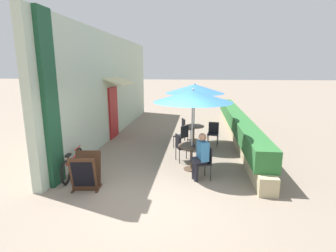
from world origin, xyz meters
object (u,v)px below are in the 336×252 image
patio_table_near (192,152)px  bicycle_leaning (73,164)px  cafe_chair_near_left (181,145)px  coffee_cup_mid (198,125)px  coffee_cup_near (194,146)px  patio_table_mid (194,131)px  cafe_chair_near_right (204,160)px  cafe_chair_mid_right (213,132)px  cafe_chair_mid_back (186,127)px  seated_patron_near_right (201,155)px  cafe_chair_mid_left (182,135)px  patio_umbrella_mid (195,89)px  menu_board (86,172)px  patio_umbrella_near (193,96)px

patio_table_near → bicycle_leaning: (-3.17, -0.84, -0.19)m
patio_table_near → bicycle_leaning: bearing=-165.1°
cafe_chair_near_left → coffee_cup_mid: (0.50, 1.92, 0.25)m
coffee_cup_near → patio_table_mid: size_ratio=0.12×
cafe_chair_near_right → coffee_cup_mid: 3.21m
cafe_chair_near_left → cafe_chair_near_right: 1.46m
bicycle_leaning → coffee_cup_mid: bearing=38.0°
cafe_chair_near_left → cafe_chair_mid_right: size_ratio=1.00×
cafe_chair_mid_back → seated_patron_near_right: bearing=-12.6°
patio_table_near → cafe_chair_mid_left: bearing=101.4°
cafe_chair_near_right → cafe_chair_mid_back: bearing=-12.8°
coffee_cup_near → bicycle_leaning: coffee_cup_near is taller
patio_umbrella_mid → bicycle_leaning: patio_umbrella_mid is taller
patio_umbrella_mid → menu_board: bearing=-121.3°
patio_table_near → coffee_cup_mid: size_ratio=8.56×
patio_table_mid → coffee_cup_mid: (0.14, 0.01, 0.24)m
patio_table_near → seated_patron_near_right: size_ratio=0.62×
coffee_cup_near → menu_board: 2.91m
patio_umbrella_mid → cafe_chair_near_right: bearing=-83.8°
patio_umbrella_mid → menu_board: 5.08m
seated_patron_near_right → cafe_chair_mid_right: (0.49, 3.19, -0.17)m
patio_table_near → coffee_cup_mid: (0.15, 2.55, 0.24)m
patio_table_near → coffee_cup_near: (0.06, -0.16, 0.24)m
patio_umbrella_near → cafe_chair_mid_left: bearing=101.4°
cafe_chair_near_right → patio_table_mid: bearing=-16.7°
cafe_chair_near_right → menu_board: bearing=84.9°
coffee_cup_mid → cafe_chair_mid_right: bearing=-4.2°
cafe_chair_mid_back → coffee_cup_mid: cafe_chair_mid_back is taller
coffee_cup_mid → bicycle_leaning: bearing=-134.3°
cafe_chair_near_right → coffee_cup_mid: (-0.21, 3.19, 0.25)m
patio_table_mid → coffee_cup_mid: bearing=2.3°
patio_umbrella_mid → menu_board: (-2.49, -4.10, -1.68)m
menu_board → cafe_chair_near_left: bearing=39.4°
patio_table_near → coffee_cup_near: size_ratio=8.56×
cafe_chair_mid_left → menu_board: (-2.09, -3.48, -0.08)m
patio_table_mid → menu_board: menu_board is taller
seated_patron_near_right → patio_table_mid: bearing=-18.6°
seated_patron_near_right → patio_table_mid: (-0.24, 3.23, -0.17)m
cafe_chair_near_left → coffee_cup_near: size_ratio=9.67×
cafe_chair_near_left → cafe_chair_mid_left: (-0.04, 1.30, 0.00)m
bicycle_leaning → menu_board: menu_board is taller
patio_table_near → coffee_cup_near: bearing=-70.0°
cafe_chair_mid_right → patio_umbrella_near: bearing=82.6°
cafe_chair_near_right → bicycle_leaning: size_ratio=0.52×
cafe_chair_near_right → coffee_cup_near: size_ratio=9.67×
menu_board → patio_table_mid: bearing=52.4°
patio_umbrella_near → cafe_chair_near_left: 1.76m
patio_umbrella_near → cafe_chair_near_left: bearing=118.8°
cafe_chair_near_right → cafe_chair_mid_right: 3.17m
patio_umbrella_mid → cafe_chair_mid_left: 1.76m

